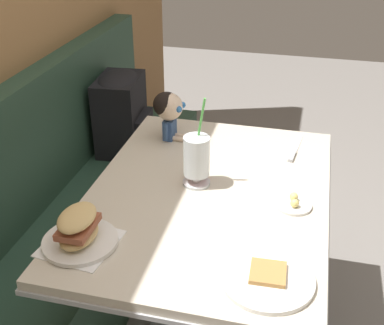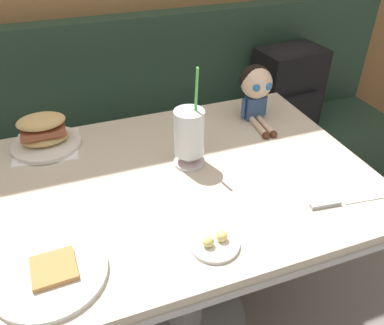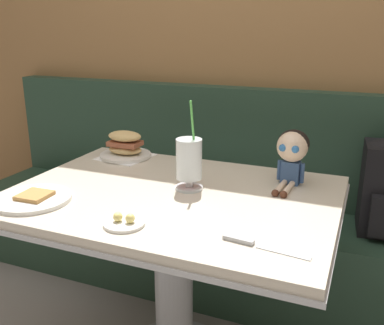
% 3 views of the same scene
% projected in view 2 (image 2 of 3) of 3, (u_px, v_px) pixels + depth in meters
% --- Properties ---
extents(booth_bench, '(2.60, 0.48, 1.00)m').
position_uv_depth(booth_bench, '(141.00, 170.00, 1.88)').
color(booth_bench, '#233D2D').
rests_on(booth_bench, ground).
extents(diner_table, '(1.11, 0.81, 0.74)m').
position_uv_depth(diner_table, '(183.00, 224.00, 1.27)').
color(diner_table, beige).
rests_on(diner_table, ground).
extents(toast_plate, '(0.25, 0.25, 0.03)m').
position_uv_depth(toast_plate, '(51.00, 273.00, 0.85)').
color(toast_plate, white).
rests_on(toast_plate, diner_table).
extents(milkshake_glass, '(0.10, 0.10, 0.32)m').
position_uv_depth(milkshake_glass, '(189.00, 135.00, 1.15)').
color(milkshake_glass, silver).
rests_on(milkshake_glass, diner_table).
extents(sandwich_plate, '(0.22, 0.22, 0.12)m').
position_uv_depth(sandwich_plate, '(44.00, 134.00, 1.26)').
color(sandwich_plate, white).
rests_on(sandwich_plate, diner_table).
extents(butter_saucer, '(0.12, 0.12, 0.04)m').
position_uv_depth(butter_saucer, '(215.00, 243.00, 0.93)').
color(butter_saucer, white).
rests_on(butter_saucer, diner_table).
extents(butter_knife, '(0.24, 0.04, 0.01)m').
position_uv_depth(butter_knife, '(337.00, 203.00, 1.05)').
color(butter_knife, silver).
rests_on(butter_knife, diner_table).
extents(seated_doll, '(0.12, 0.22, 0.20)m').
position_uv_depth(seated_doll, '(256.00, 86.00, 1.37)').
color(seated_doll, '#385689').
rests_on(seated_doll, diner_table).
extents(backpack, '(0.32, 0.27, 0.41)m').
position_uv_depth(backpack, '(289.00, 85.00, 1.87)').
color(backpack, black).
rests_on(backpack, booth_bench).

